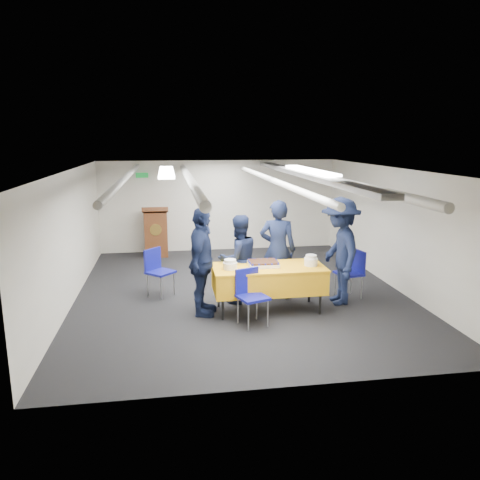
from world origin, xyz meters
name	(u,v)px	position (x,y,z in m)	size (l,w,h in m)	color
ground	(240,292)	(0.00, 0.00, 0.00)	(7.00, 7.00, 0.00)	black
room_shell	(241,194)	(0.09, 0.41, 1.81)	(6.00, 7.00, 2.30)	silver
serving_table	(269,279)	(0.32, -1.03, 0.56)	(1.85, 0.84, 0.77)	black
sheet_cake	(263,263)	(0.24, -0.98, 0.81)	(0.50, 0.39, 0.09)	white
plate_stack_left	(230,265)	(-0.33, -1.08, 0.84)	(0.23, 0.23, 0.16)	white
plate_stack_right	(311,261)	(1.03, -1.08, 0.85)	(0.22, 0.22, 0.18)	white
podium	(156,231)	(-1.60, 3.05, 0.61)	(0.62, 0.53, 1.25)	brown
chair_near	(250,291)	(-0.08, -1.53, 0.53)	(0.54, 0.54, 0.87)	gray
chair_right	(353,269)	(1.99, -0.58, 0.53)	(0.50, 0.50, 0.87)	gray
chair_left	(157,267)	(-1.53, 0.07, 0.53)	(0.59, 0.59, 0.87)	gray
sailor_a	(278,250)	(0.62, -0.40, 0.90)	(0.65, 0.43, 1.79)	black
sailor_b	(238,259)	(-0.11, -0.53, 0.78)	(0.76, 0.59, 1.56)	black
sailor_c	(202,262)	(-0.78, -1.03, 0.89)	(1.04, 0.43, 1.78)	black
sailor_d	(340,251)	(1.62, -0.83, 0.93)	(1.21, 0.69, 1.87)	black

